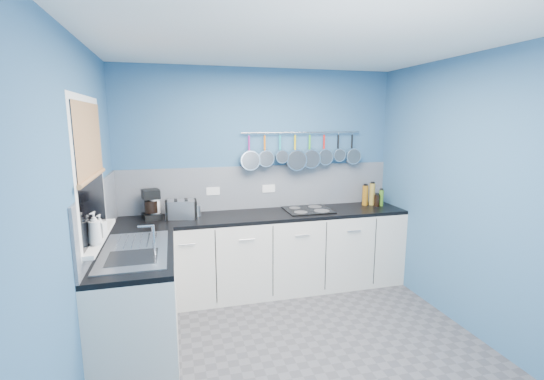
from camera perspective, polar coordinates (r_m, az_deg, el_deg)
name	(u,v)px	position (r m, az deg, el deg)	size (l,w,h in m)	color
floor	(300,351)	(3.49, 4.27, -23.08)	(3.20, 3.00, 0.02)	#47474C
ceiling	(305,38)	(2.97, 4.98, 21.93)	(3.20, 3.00, 0.02)	white
wall_back	(260,178)	(4.41, -1.88, 1.77)	(3.20, 0.02, 2.50)	#325D86
wall_front	(424,287)	(1.71, 22.05, -13.45)	(3.20, 0.02, 2.50)	#325D86
wall_left	(79,220)	(2.90, -27.14, -4.05)	(0.02, 3.00, 2.50)	#325D86
wall_right	(472,196)	(3.82, 28.01, -0.83)	(0.02, 3.00, 2.50)	#325D86
backsplash_back	(260,187)	(4.41, -1.81, 0.45)	(3.20, 0.02, 0.50)	#9396A0
backsplash_left	(100,213)	(3.49, -24.60, -3.23)	(0.02, 1.80, 0.50)	#9396A0
cabinet_run_back	(266,254)	(4.33, -0.89, -9.64)	(3.20, 0.60, 0.86)	silver
worktop_back	(266,215)	(4.19, -0.90, -3.86)	(3.20, 0.60, 0.04)	black
cabinet_run_left	(139,305)	(3.41, -19.54, -16.09)	(0.60, 1.20, 0.86)	silver
worktop_left	(135,253)	(3.23, -20.03, -8.92)	(0.60, 1.20, 0.04)	black
window_frame	(90,171)	(3.13, -25.83, 2.65)	(0.01, 1.00, 1.10)	white
window_glass	(91,171)	(3.12, -25.74, 2.66)	(0.01, 0.90, 1.00)	black
bamboo_blind	(89,140)	(3.10, -25.93, 6.78)	(0.01, 0.90, 0.55)	tan
window_sill	(99,237)	(3.22, -24.66, -6.42)	(0.10, 0.98, 0.03)	white
sink_unit	(135,250)	(3.23, -20.06, -8.51)	(0.50, 0.95, 0.01)	silver
mixer_tap	(154,240)	(3.00, -17.46, -7.23)	(0.12, 0.08, 0.26)	silver
socket_left	(213,191)	(4.31, -8.91, -0.18)	(0.15, 0.01, 0.09)	white
socket_right	(269,189)	(4.42, -0.51, 0.22)	(0.15, 0.01, 0.09)	white
pot_rail	(302,133)	(4.45, 4.62, 8.67)	(0.02, 0.02, 1.45)	silver
soap_bottle_a	(94,228)	(2.95, -25.29, -5.29)	(0.09, 0.09, 0.24)	white
soap_bottle_b	(100,226)	(3.14, -24.61, -4.94)	(0.08, 0.08, 0.17)	white
paper_towel	(155,207)	(4.14, -17.28, -2.49)	(0.11, 0.11, 0.25)	white
coffee_maker	(151,204)	(4.13, -17.81, -2.08)	(0.18, 0.19, 0.31)	black
toaster	(181,209)	(4.08, -13.57, -2.87)	(0.30, 0.17, 0.19)	silver
canister	(197,211)	(4.15, -11.30, -3.10)	(0.08, 0.08, 0.12)	silver
hob	(308,210)	(4.35, 5.47, -3.02)	(0.52, 0.46, 0.01)	black
pan_0	(249,152)	(4.28, -3.47, 5.84)	(0.22, 0.11, 0.41)	silver
pan_1	(265,150)	(4.32, -1.10, 6.11)	(0.19, 0.10, 0.38)	silver
pan_2	(280,148)	(4.36, 1.23, 6.41)	(0.15, 0.13, 0.34)	silver
pan_3	(295,152)	(4.42, 3.50, 5.83)	(0.25, 0.11, 0.44)	silver
pan_4	(310,150)	(4.48, 5.72, 5.99)	(0.23, 0.10, 0.42)	silver
pan_5	(324,149)	(4.54, 7.89, 6.21)	(0.20, 0.09, 0.39)	silver
pan_6	(338,147)	(4.62, 9.99, 6.45)	(0.16, 0.08, 0.35)	silver
pan_7	(352,148)	(4.69, 12.00, 6.23)	(0.19, 0.09, 0.38)	silver
condiment_0	(378,200)	(4.84, 15.82, -1.40)	(0.05, 0.05, 0.11)	black
condiment_1	(372,194)	(4.75, 14.90, -0.61)	(0.07, 0.07, 0.27)	olive
condiment_2	(365,195)	(4.72, 13.93, -0.79)	(0.07, 0.07, 0.24)	#8C5914
condiment_3	(381,198)	(4.73, 16.21, -1.17)	(0.05, 0.05, 0.19)	#3F721E
condiment_4	(377,201)	(4.70, 15.59, -1.56)	(0.07, 0.07, 0.14)	black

